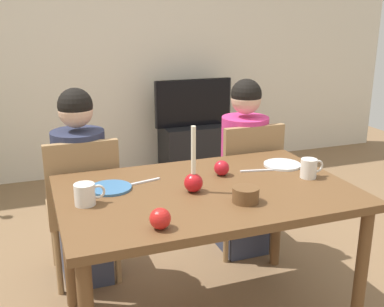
{
  "coord_description": "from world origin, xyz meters",
  "views": [
    {
      "loc": [
        -0.78,
        -1.91,
        1.56
      ],
      "look_at": [
        0.0,
        0.2,
        0.87
      ],
      "focal_mm": 43.0,
      "sensor_mm": 36.0,
      "label": 1
    }
  ],
  "objects_px": {
    "person_right_child": "(244,171)",
    "plate_right": "(282,165)",
    "candle_centerpiece": "(193,179)",
    "chair_right": "(245,181)",
    "tv_stand": "(193,148)",
    "apple_by_left_plate": "(222,168)",
    "tv": "(193,103)",
    "dining_table": "(206,205)",
    "chair_left": "(83,202)",
    "mug_right": "(309,168)",
    "person_left_child": "(82,191)",
    "bowl_walnuts": "(246,195)",
    "mug_left": "(86,194)",
    "plate_left": "(110,188)",
    "apple_near_candle": "(160,219)"
  },
  "relations": [
    {
      "from": "tv_stand",
      "to": "tv",
      "type": "bearing_deg",
      "value": 90.0
    },
    {
      "from": "person_right_child",
      "to": "plate_right",
      "type": "relative_size",
      "value": 5.74
    },
    {
      "from": "dining_table",
      "to": "chair_right",
      "type": "distance_m",
      "value": 0.82
    },
    {
      "from": "tv_stand",
      "to": "candle_centerpiece",
      "type": "height_order",
      "value": "candle_centerpiece"
    },
    {
      "from": "dining_table",
      "to": "person_right_child",
      "type": "distance_m",
      "value": 0.83
    },
    {
      "from": "chair_left",
      "to": "mug_left",
      "type": "xyz_separation_m",
      "value": [
        -0.05,
        -0.6,
        0.29
      ]
    },
    {
      "from": "person_right_child",
      "to": "tv_stand",
      "type": "bearing_deg",
      "value": 80.97
    },
    {
      "from": "plate_left",
      "to": "plate_right",
      "type": "bearing_deg",
      "value": 1.52
    },
    {
      "from": "tv",
      "to": "candle_centerpiece",
      "type": "bearing_deg",
      "value": -110.33
    },
    {
      "from": "dining_table",
      "to": "tv",
      "type": "distance_m",
      "value": 2.43
    },
    {
      "from": "chair_left",
      "to": "tv_stand",
      "type": "height_order",
      "value": "chair_left"
    },
    {
      "from": "chair_right",
      "to": "tv_stand",
      "type": "xyz_separation_m",
      "value": [
        0.26,
        1.69,
        -0.27
      ]
    },
    {
      "from": "mug_right",
      "to": "chair_left",
      "type": "bearing_deg",
      "value": 149.19
    },
    {
      "from": "person_right_child",
      "to": "apple_by_left_plate",
      "type": "height_order",
      "value": "person_right_child"
    },
    {
      "from": "chair_left",
      "to": "chair_right",
      "type": "xyz_separation_m",
      "value": [
        1.04,
        0.0,
        0.0
      ]
    },
    {
      "from": "tv",
      "to": "mug_left",
      "type": "xyz_separation_m",
      "value": [
        -1.36,
        -2.29,
        0.09
      ]
    },
    {
      "from": "candle_centerpiece",
      "to": "plate_left",
      "type": "xyz_separation_m",
      "value": [
        -0.36,
        0.17,
        -0.06
      ]
    },
    {
      "from": "tv",
      "to": "apple_near_candle",
      "type": "relative_size",
      "value": 9.23
    },
    {
      "from": "tv",
      "to": "apple_by_left_plate",
      "type": "relative_size",
      "value": 9.88
    },
    {
      "from": "chair_left",
      "to": "plate_left",
      "type": "relative_size",
      "value": 4.42
    },
    {
      "from": "tv",
      "to": "plate_left",
      "type": "xyz_separation_m",
      "value": [
        -1.22,
        -2.15,
        0.05
      ]
    },
    {
      "from": "plate_right",
      "to": "candle_centerpiece",
      "type": "bearing_deg",
      "value": -162.0
    },
    {
      "from": "tv_stand",
      "to": "plate_left",
      "type": "height_order",
      "value": "plate_left"
    },
    {
      "from": "dining_table",
      "to": "mug_right",
      "type": "height_order",
      "value": "mug_right"
    },
    {
      "from": "tv",
      "to": "apple_by_left_plate",
      "type": "xyz_separation_m",
      "value": [
        -0.64,
        -2.15,
        0.08
      ]
    },
    {
      "from": "chair_left",
      "to": "person_left_child",
      "type": "distance_m",
      "value": 0.07
    },
    {
      "from": "person_right_child",
      "to": "mug_right",
      "type": "height_order",
      "value": "person_right_child"
    },
    {
      "from": "person_left_child",
      "to": "bowl_walnuts",
      "type": "height_order",
      "value": "person_left_child"
    },
    {
      "from": "mug_left",
      "to": "apple_near_candle",
      "type": "relative_size",
      "value": 1.6
    },
    {
      "from": "candle_centerpiece",
      "to": "mug_left",
      "type": "height_order",
      "value": "candle_centerpiece"
    },
    {
      "from": "chair_right",
      "to": "candle_centerpiece",
      "type": "xyz_separation_m",
      "value": [
        -0.59,
        -0.62,
        0.3
      ]
    },
    {
      "from": "plate_right",
      "to": "mug_right",
      "type": "xyz_separation_m",
      "value": [
        0.03,
        -0.21,
        0.04
      ]
    },
    {
      "from": "plate_right",
      "to": "apple_near_candle",
      "type": "bearing_deg",
      "value": -148.95
    },
    {
      "from": "chair_left",
      "to": "plate_right",
      "type": "bearing_deg",
      "value": -22.23
    },
    {
      "from": "chair_right",
      "to": "tv",
      "type": "xyz_separation_m",
      "value": [
        0.26,
        1.69,
        0.2
      ]
    },
    {
      "from": "dining_table",
      "to": "chair_left",
      "type": "height_order",
      "value": "chair_left"
    },
    {
      "from": "person_left_child",
      "to": "bowl_walnuts",
      "type": "bearing_deg",
      "value": -53.6
    },
    {
      "from": "tv",
      "to": "dining_table",
      "type": "bearing_deg",
      "value": -108.86
    },
    {
      "from": "tv",
      "to": "plate_right",
      "type": "distance_m",
      "value": 2.14
    },
    {
      "from": "person_right_child",
      "to": "chair_left",
      "type": "bearing_deg",
      "value": -178.22
    },
    {
      "from": "plate_right",
      "to": "mug_right",
      "type": "relative_size",
      "value": 1.59
    },
    {
      "from": "chair_right",
      "to": "person_right_child",
      "type": "xyz_separation_m",
      "value": [
        -0.0,
        0.03,
        0.06
      ]
    },
    {
      "from": "person_right_child",
      "to": "tv_stand",
      "type": "xyz_separation_m",
      "value": [
        0.26,
        1.66,
        -0.33
      ]
    },
    {
      "from": "tv_stand",
      "to": "plate_right",
      "type": "bearing_deg",
      "value": -97.0
    },
    {
      "from": "plate_left",
      "to": "candle_centerpiece",
      "type": "bearing_deg",
      "value": -24.9
    },
    {
      "from": "plate_left",
      "to": "apple_near_candle",
      "type": "height_order",
      "value": "apple_near_candle"
    },
    {
      "from": "mug_right",
      "to": "dining_table",
      "type": "bearing_deg",
      "value": 176.47
    },
    {
      "from": "plate_left",
      "to": "mug_left",
      "type": "height_order",
      "value": "mug_left"
    },
    {
      "from": "plate_left",
      "to": "dining_table",
      "type": "bearing_deg",
      "value": -19.49
    },
    {
      "from": "apple_near_candle",
      "to": "candle_centerpiece",
      "type": "bearing_deg",
      "value": 51.25
    }
  ]
}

